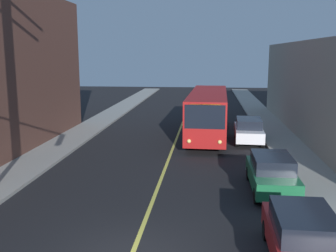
{
  "coord_description": "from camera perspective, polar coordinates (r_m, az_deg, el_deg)",
  "views": [
    {
      "loc": [
        2.19,
        -10.51,
        5.95
      ],
      "look_at": [
        0.0,
        10.77,
        2.0
      ],
      "focal_mm": 42.12,
      "sensor_mm": 36.0,
      "label": 1
    }
  ],
  "objects": [
    {
      "name": "city_bus",
      "position": [
        28.74,
        5.84,
        2.14
      ],
      "size": [
        2.94,
        12.22,
        3.2
      ],
      "color": "maroon",
      "rests_on": "ground"
    },
    {
      "name": "parked_car_red",
      "position": [
        12.13,
        18.96,
        -15.04
      ],
      "size": [
        1.89,
        4.43,
        1.62
      ],
      "color": "maroon",
      "rests_on": "ground"
    },
    {
      "name": "sidewalk_left",
      "position": [
        23.33,
        -18.27,
        -4.66
      ],
      "size": [
        2.5,
        90.0,
        0.15
      ],
      "primitive_type": "cube",
      "color": "gray",
      "rests_on": "ground"
    },
    {
      "name": "sidewalk_right",
      "position": [
        21.93,
        19.08,
        -5.67
      ],
      "size": [
        2.5,
        90.0,
        0.15
      ],
      "primitive_type": "cube",
      "color": "gray",
      "rests_on": "ground"
    },
    {
      "name": "parked_car_white",
      "position": [
        27.25,
        11.6,
        -0.56
      ],
      "size": [
        1.97,
        4.47,
        1.62
      ],
      "color": "silver",
      "rests_on": "ground"
    },
    {
      "name": "lane_stripe_center",
      "position": [
        26.28,
        0.95,
        -2.61
      ],
      "size": [
        0.16,
        60.0,
        0.01
      ],
      "primitive_type": "cube",
      "color": "#D8CC4C",
      "rests_on": "ground"
    },
    {
      "name": "parked_car_green",
      "position": [
        17.79,
        14.77,
        -6.57
      ],
      "size": [
        1.83,
        4.4,
        1.62
      ],
      "color": "#196038",
      "rests_on": "ground"
    }
  ]
}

